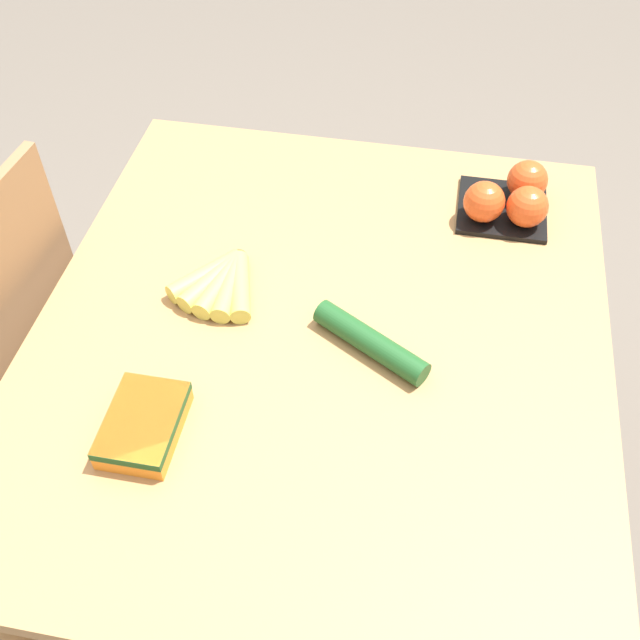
# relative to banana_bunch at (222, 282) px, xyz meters

# --- Properties ---
(ground_plane) EXTENTS (12.00, 12.00, 0.00)m
(ground_plane) POSITION_rel_banana_bunch_xyz_m (-0.07, -0.19, -0.76)
(ground_plane) COLOR #665B51
(dining_table) EXTENTS (1.10, 0.96, 0.74)m
(dining_table) POSITION_rel_banana_bunch_xyz_m (-0.07, -0.19, -0.12)
(dining_table) COLOR #B27F4C
(dining_table) RESTS_ON ground_plane
(banana_bunch) EXTENTS (0.16, 0.16, 0.04)m
(banana_bunch) POSITION_rel_banana_bunch_xyz_m (0.00, 0.00, 0.00)
(banana_bunch) COLOR brown
(banana_bunch) RESTS_ON dining_table
(tomato_pack) EXTENTS (0.17, 0.17, 0.09)m
(tomato_pack) POSITION_rel_banana_bunch_xyz_m (0.29, -0.49, 0.02)
(tomato_pack) COLOR black
(tomato_pack) RESTS_ON dining_table
(carrot_bag) EXTENTS (0.15, 0.11, 0.04)m
(carrot_bag) POSITION_rel_banana_bunch_xyz_m (-0.31, 0.03, 0.01)
(carrot_bag) COLOR orange
(carrot_bag) RESTS_ON dining_table
(cucumber_near) EXTENTS (0.14, 0.20, 0.04)m
(cucumber_near) POSITION_rel_banana_bunch_xyz_m (-0.09, -0.28, 0.00)
(cucumber_near) COLOR #1E5123
(cucumber_near) RESTS_ON dining_table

